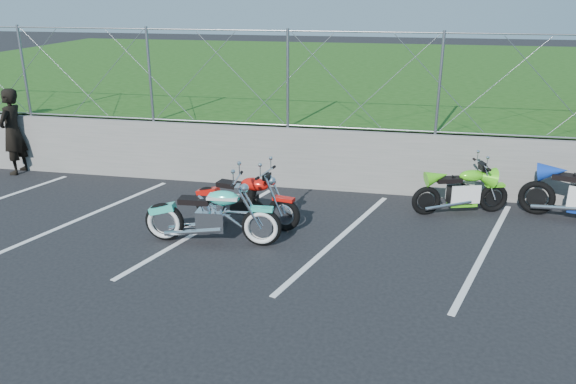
% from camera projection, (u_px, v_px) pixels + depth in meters
% --- Properties ---
extents(ground, '(90.00, 90.00, 0.00)m').
position_uv_depth(ground, '(186.00, 251.00, 9.14)').
color(ground, black).
rests_on(ground, ground).
extents(retaining_wall, '(30.00, 0.22, 1.30)m').
position_uv_depth(retaining_wall, '(243.00, 155.00, 12.14)').
color(retaining_wall, slate).
rests_on(retaining_wall, ground).
extents(grass_field, '(30.00, 20.00, 1.30)m').
position_uv_depth(grass_field, '(313.00, 83.00, 21.37)').
color(grass_field, '#1C4612').
rests_on(grass_field, ground).
extents(chain_link_fence, '(28.00, 0.03, 2.00)m').
position_uv_depth(chain_link_fence, '(240.00, 78.00, 11.58)').
color(chain_link_fence, gray).
rests_on(chain_link_fence, retaining_wall).
extents(parking_lines, '(18.29, 4.31, 0.01)m').
position_uv_depth(parking_lines, '(271.00, 233.00, 9.84)').
color(parking_lines, silver).
rests_on(parking_lines, ground).
extents(cruiser_turquoise, '(2.33, 0.74, 1.16)m').
position_uv_depth(cruiser_turquoise, '(214.00, 217.00, 9.29)').
color(cruiser_turquoise, black).
rests_on(cruiser_turquoise, ground).
extents(naked_orange, '(2.09, 0.71, 1.05)m').
position_uv_depth(naked_orange, '(247.00, 201.00, 10.04)').
color(naked_orange, black).
rests_on(naked_orange, ground).
extents(sportbike_green, '(1.82, 0.76, 0.97)m').
position_uv_depth(sportbike_green, '(462.00, 192.00, 10.57)').
color(sportbike_green, black).
rests_on(sportbike_green, ground).
extents(person_standing, '(0.50, 0.73, 1.96)m').
position_uv_depth(person_standing, '(13.00, 132.00, 12.73)').
color(person_standing, black).
rests_on(person_standing, ground).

